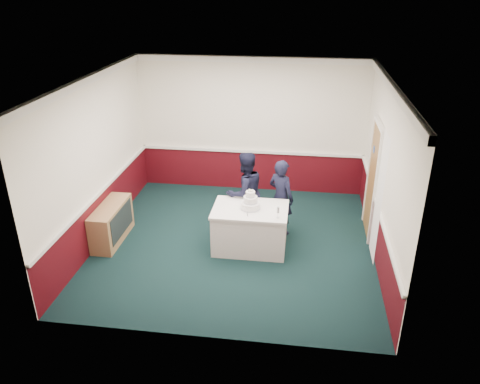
# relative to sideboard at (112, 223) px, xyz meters

# --- Properties ---
(ground) EXTENTS (5.00, 5.00, 0.00)m
(ground) POSITION_rel_sideboard_xyz_m (2.28, 0.18, -0.35)
(ground) COLOR black
(ground) RESTS_ON ground
(room_shell) EXTENTS (5.00, 5.00, 3.00)m
(room_shell) POSITION_rel_sideboard_xyz_m (2.36, 0.79, 1.62)
(room_shell) COLOR white
(room_shell) RESTS_ON ground
(sideboard) EXTENTS (0.41, 1.20, 0.70)m
(sideboard) POSITION_rel_sideboard_xyz_m (0.00, 0.00, 0.00)
(sideboard) COLOR tan
(sideboard) RESTS_ON ground
(cake_table) EXTENTS (1.32, 0.92, 0.79)m
(cake_table) POSITION_rel_sideboard_xyz_m (2.57, 0.08, 0.05)
(cake_table) COLOR white
(cake_table) RESTS_ON ground
(wedding_cake) EXTENTS (0.35, 0.35, 0.36)m
(wedding_cake) POSITION_rel_sideboard_xyz_m (2.57, 0.08, 0.55)
(wedding_cake) COLOR white
(wedding_cake) RESTS_ON cake_table
(cake_knife) EXTENTS (0.06, 0.22, 0.00)m
(cake_knife) POSITION_rel_sideboard_xyz_m (2.54, -0.12, 0.44)
(cake_knife) COLOR silver
(cake_knife) RESTS_ON cake_table
(champagne_flute) EXTENTS (0.05, 0.05, 0.21)m
(champagne_flute) POSITION_rel_sideboard_xyz_m (3.07, -0.20, 0.58)
(champagne_flute) COLOR silver
(champagne_flute) RESTS_ON cake_table
(person_man) EXTENTS (0.98, 0.95, 1.60)m
(person_man) POSITION_rel_sideboard_xyz_m (2.39, 0.71, 0.45)
(person_man) COLOR black
(person_man) RESTS_ON ground
(person_woman) EXTENTS (0.65, 0.59, 1.48)m
(person_woman) POSITION_rel_sideboard_xyz_m (3.07, 0.72, 0.39)
(person_woman) COLOR black
(person_woman) RESTS_ON ground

